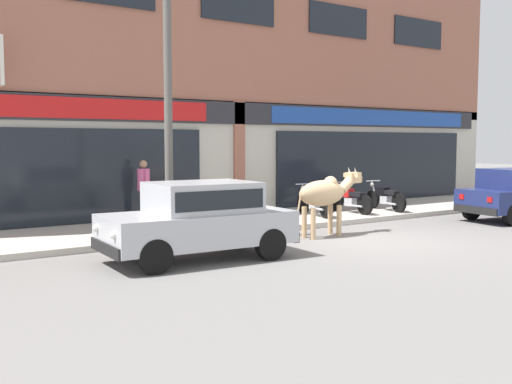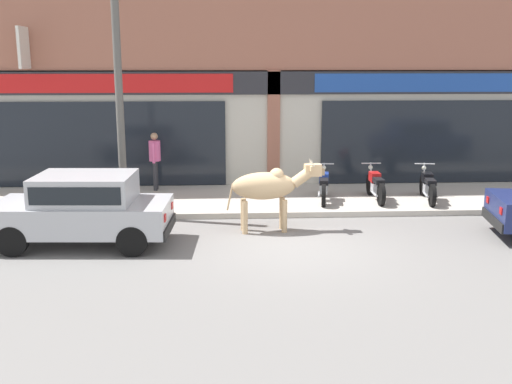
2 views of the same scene
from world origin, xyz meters
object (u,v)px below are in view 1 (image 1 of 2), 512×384
at_px(motorcycle_0, 314,202).
at_px(motorcycle_2, 385,198).
at_px(utility_pole, 168,116).
at_px(motorcycle_1, 350,200).
at_px(pedestrian, 144,184).
at_px(car_1, 200,217).
at_px(cow, 325,194).

relative_size(motorcycle_0, motorcycle_2, 1.00).
bearing_deg(utility_pole, motorcycle_0, 10.38).
height_order(motorcycle_1, motorcycle_2, same).
distance_m(pedestrian, utility_pole, 2.98).
xyz_separation_m(motorcycle_2, utility_pole, (-7.60, -0.74, 2.25)).
bearing_deg(motorcycle_0, motorcycle_2, -3.40).
relative_size(car_1, motorcycle_2, 2.04).
bearing_deg(motorcycle_0, pedestrian, 161.07).
bearing_deg(motorcycle_1, pedestrian, 165.23).
height_order(cow, motorcycle_0, cow).
distance_m(motorcycle_0, utility_pole, 5.50).
relative_size(motorcycle_0, pedestrian, 1.13).
xyz_separation_m(car_1, motorcycle_1, (6.74, 3.06, -0.29)).
relative_size(cow, motorcycle_2, 1.19).
distance_m(cow, motorcycle_1, 3.74).
relative_size(car_1, motorcycle_0, 2.04).
bearing_deg(motorcycle_2, utility_pole, -174.40).
bearing_deg(car_1, motorcycle_2, 19.85).
height_order(motorcycle_0, pedestrian, pedestrian).
bearing_deg(pedestrian, motorcycle_0, -18.93).
bearing_deg(pedestrian, car_1, -101.43).
height_order(car_1, motorcycle_2, car_1).
xyz_separation_m(motorcycle_0, motorcycle_1, (1.35, -0.00, 0.00)).
height_order(motorcycle_1, pedestrian, pedestrian).
bearing_deg(cow, car_1, -168.02).
xyz_separation_m(cow, car_1, (-3.80, -0.81, -0.19)).
height_order(cow, utility_pole, utility_pole).
distance_m(cow, motorcycle_0, 2.80).
bearing_deg(motorcycle_1, motorcycle_2, -6.76).
relative_size(motorcycle_1, motorcycle_2, 1.00).
bearing_deg(car_1, cow, 11.98).
xyz_separation_m(motorcycle_0, pedestrian, (-4.46, 1.53, 0.60)).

